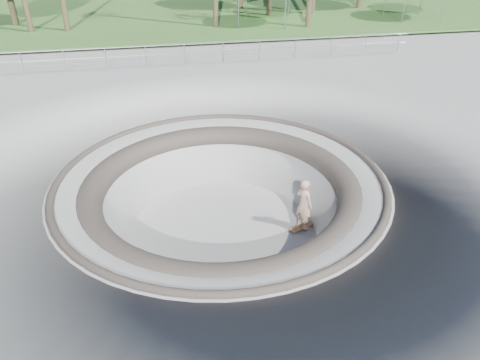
{
  "coord_description": "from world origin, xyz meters",
  "views": [
    {
      "loc": [
        -1.77,
        -12.37,
        7.26
      ],
      "look_at": [
        0.62,
        0.0,
        -0.1
      ],
      "focal_mm": 35.0,
      "sensor_mm": 36.0,
      "label": 1
    }
  ],
  "objects": [
    {
      "name": "skate_bowl",
      "position": [
        0.0,
        0.0,
        -1.83
      ],
      "size": [
        14.0,
        14.0,
        4.1
      ],
      "color": "#A4A49F",
      "rests_on": "ground"
    },
    {
      "name": "safety_railing",
      "position": [
        0.0,
        12.0,
        0.69
      ],
      "size": [
        25.0,
        0.06,
        1.03
      ],
      "color": "#96999E",
      "rests_on": "ground"
    },
    {
      "name": "skater",
      "position": [
        2.61,
        -0.48,
        -0.92
      ],
      "size": [
        0.66,
        0.76,
        1.77
      ],
      "primitive_type": "imported",
      "rotation": [
        0.0,
        0.0,
        2.01
      ],
      "color": "tan",
      "rests_on": "skateboard"
    },
    {
      "name": "distant_hills",
      "position": [
        3.78,
        57.17,
        -7.02
      ],
      "size": [
        103.2,
        45.0,
        28.6
      ],
      "color": "brown",
      "rests_on": "ground"
    },
    {
      "name": "ground",
      "position": [
        0.0,
        0.0,
        0.0
      ],
      "size": [
        180.0,
        180.0,
        0.0
      ],
      "primitive_type": "plane",
      "color": "#A4A49F",
      "rests_on": "ground"
    },
    {
      "name": "skateboard",
      "position": [
        2.61,
        -0.48,
        -1.83
      ],
      "size": [
        0.93,
        0.58,
        0.09
      ],
      "color": "#9C693E",
      "rests_on": "ground"
    }
  ]
}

